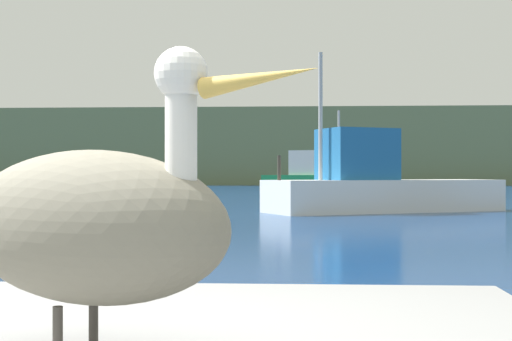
# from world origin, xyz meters

# --- Properties ---
(hillside_backdrop) EXTENTS (140.00, 14.51, 7.60)m
(hillside_backdrop) POSITION_xyz_m (0.00, 76.15, 3.80)
(hillside_backdrop) COLOR #6B7A51
(hillside_backdrop) RESTS_ON ground
(pelican) EXTENTS (1.24, 0.84, 0.91)m
(pelican) POSITION_xyz_m (0.40, -0.01, 1.00)
(pelican) COLOR gray
(pelican) RESTS_ON pier_dock
(fishing_boat_white) EXTENTS (7.46, 5.10, 4.64)m
(fishing_boat_white) POSITION_xyz_m (3.37, 20.03, 0.79)
(fishing_boat_white) COLOR white
(fishing_boat_white) RESTS_ON ground
(fishing_boat_green) EXTENTS (5.09, 2.80, 4.32)m
(fishing_boat_green) POSITION_xyz_m (1.57, 35.66, 0.80)
(fishing_boat_green) COLOR #1E8C4C
(fishing_boat_green) RESTS_ON ground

